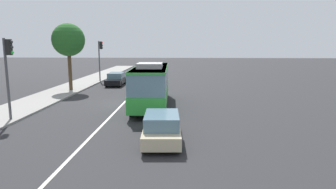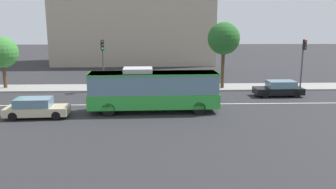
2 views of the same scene
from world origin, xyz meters
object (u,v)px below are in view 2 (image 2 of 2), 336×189
transit_bus (153,89)px  traffic_light_near_corner (303,56)px  traffic_light_mid_block (103,56)px  sedan_black (279,89)px  sedan_beige (36,108)px  street_tree_kerbside_left (224,39)px  street_tree_kerbside_centre (2,52)px

transit_bus → traffic_light_near_corner: size_ratio=1.94×
transit_bus → traffic_light_mid_block: traffic_light_mid_block is taller
sedan_black → traffic_light_near_corner: (3.19, 2.64, 2.84)m
sedan_beige → street_tree_kerbside_left: 19.39m
transit_bus → traffic_light_near_corner: bearing=26.4°
transit_bus → street_tree_kerbside_left: street_tree_kerbside_left is taller
sedan_beige → street_tree_kerbside_centre: (-6.98, 11.29, 3.10)m
traffic_light_near_corner → traffic_light_mid_block: (-20.08, 0.26, 0.00)m
sedan_beige → street_tree_kerbside_centre: bearing=119.0°
traffic_light_near_corner → sedan_beige: bearing=-68.2°
traffic_light_near_corner → street_tree_kerbside_centre: size_ratio=0.95×
sedan_black → traffic_light_mid_block: size_ratio=0.87×
sedan_beige → traffic_light_mid_block: (3.52, 9.68, 2.84)m
transit_bus → traffic_light_near_corner: traffic_light_near_corner is taller
transit_bus → traffic_light_near_corner: (15.01, 8.03, 1.75)m
street_tree_kerbside_centre → street_tree_kerbside_left: bearing=-2.1°
sedan_black → traffic_light_mid_block: 17.37m
sedan_black → traffic_light_near_corner: size_ratio=0.87×
sedan_black → sedan_beige: 21.51m
street_tree_kerbside_left → traffic_light_mid_block: bearing=-176.3°
traffic_light_mid_block → street_tree_kerbside_left: (12.18, 0.78, 1.63)m
street_tree_kerbside_left → sedan_black: bearing=-38.0°
sedan_black → street_tree_kerbside_centre: street_tree_kerbside_centre is taller
street_tree_kerbside_centre → traffic_light_mid_block: bearing=-8.7°
transit_bus → sedan_beige: transit_bus is taller
sedan_black → street_tree_kerbside_centre: size_ratio=0.83×
transit_bus → traffic_light_near_corner: 17.12m
street_tree_kerbside_left → transit_bus: bearing=-128.1°
sedan_black → street_tree_kerbside_left: 7.47m
sedan_beige → traffic_light_mid_block: 10.69m
transit_bus → street_tree_kerbside_left: (7.11, 9.07, 3.39)m
sedan_beige → traffic_light_near_corner: traffic_light_near_corner is taller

